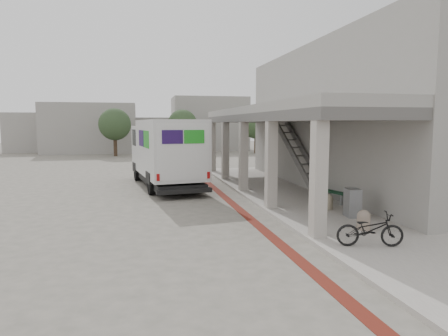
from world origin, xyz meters
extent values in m
plane|color=#605C53|center=(0.00, 0.00, 0.00)|extent=(120.00, 120.00, 0.00)
cube|color=#5F1C13|center=(1.00, 2.00, 0.01)|extent=(0.35, 40.00, 0.01)
cube|color=gray|center=(4.00, 0.00, 0.06)|extent=(4.40, 28.00, 0.12)
cube|color=gray|center=(7.35, 4.50, 3.50)|extent=(4.30, 17.00, 7.00)
cube|color=#555250|center=(3.60, 4.50, 3.50)|extent=(3.40, 16.90, 0.35)
cube|color=gray|center=(3.60, 4.50, 3.85)|extent=(3.40, 16.90, 0.35)
cube|color=gray|center=(-8.00, 34.00, 2.75)|extent=(10.00, 6.00, 5.50)
cube|color=gray|center=(-1.00, 38.00, 2.00)|extent=(8.00, 6.00, 4.00)
cube|color=gray|center=(6.00, 36.00, 3.25)|extent=(9.00, 6.00, 6.50)
cube|color=gray|center=(-14.00, 37.00, 2.25)|extent=(7.00, 5.00, 4.50)
cylinder|color=#38281C|center=(-5.00, 28.00, 1.20)|extent=(0.36, 0.36, 2.40)
sphere|color=#2A3C23|center=(-5.00, 28.00, 3.20)|extent=(3.20, 3.20, 3.20)
cylinder|color=#38281C|center=(2.00, 30.00, 1.20)|extent=(0.36, 0.36, 2.40)
sphere|color=#2A3C23|center=(2.00, 30.00, 3.20)|extent=(3.20, 3.20, 3.20)
cylinder|color=#38281C|center=(10.00, 29.00, 1.20)|extent=(0.36, 0.36, 2.40)
sphere|color=#2A3C23|center=(10.00, 29.00, 3.20)|extent=(3.20, 3.20, 3.20)
cube|color=black|center=(-1.33, 7.10, 0.42)|extent=(3.20, 7.61, 0.32)
cube|color=silver|center=(-1.20, 6.16, 2.06)|extent=(3.26, 5.78, 2.74)
cube|color=silver|center=(-1.70, 9.76, 1.90)|extent=(2.78, 2.33, 2.42)
cube|color=silver|center=(-1.85, 10.86, 1.00)|extent=(2.38, 0.94, 0.84)
cube|color=black|center=(-1.81, 10.60, 2.48)|extent=(2.37, 0.82, 1.11)
cube|color=black|center=(-0.81, 3.34, 0.37)|extent=(2.44, 0.59, 0.19)
cube|color=#25104A|center=(-2.56, 6.72, 2.53)|extent=(0.22, 1.46, 0.79)
cube|color=#1F8E20|center=(-2.34, 5.15, 2.53)|extent=(0.22, 1.46, 0.79)
cube|color=#25104A|center=(-1.29, 3.35, 2.69)|extent=(0.89, 0.15, 0.58)
cube|color=#1F8E20|center=(-0.35, 3.48, 2.69)|extent=(0.89, 0.15, 0.58)
cylinder|color=black|center=(-2.80, 9.66, 0.47)|extent=(0.42, 0.98, 0.95)
cylinder|color=black|center=(-0.61, 9.97, 0.47)|extent=(0.42, 0.98, 0.95)
cylinder|color=black|center=(-2.14, 4.86, 0.47)|extent=(0.42, 0.98, 0.95)
cylinder|color=black|center=(0.06, 5.16, 0.47)|extent=(0.42, 0.98, 0.95)
cube|color=slate|center=(5.04, 0.38, 0.32)|extent=(0.40, 0.20, 0.40)
cube|color=slate|center=(4.58, 1.87, 0.32)|extent=(0.40, 0.20, 0.40)
cube|color=#10321E|center=(4.67, 1.08, 0.54)|extent=(0.66, 1.83, 0.05)
cube|color=#10321E|center=(4.81, 1.12, 0.54)|extent=(0.66, 1.83, 0.05)
cube|color=#10321E|center=(4.95, 1.17, 0.54)|extent=(0.66, 1.83, 0.05)
cylinder|color=gray|center=(3.79, -3.05, 0.31)|extent=(0.39, 0.39, 0.39)
sphere|color=gray|center=(3.79, -3.05, 0.51)|extent=(0.39, 0.39, 0.39)
cylinder|color=gray|center=(4.04, -0.22, 0.31)|extent=(0.39, 0.39, 0.39)
sphere|color=gray|center=(4.04, -0.22, 0.51)|extent=(0.39, 0.39, 0.39)
cube|color=gray|center=(4.30, -1.51, 0.60)|extent=(0.51, 0.63, 0.96)
imported|color=black|center=(3.03, -4.58, 0.56)|extent=(1.78, 0.99, 0.88)
camera|label=1|loc=(-2.67, -13.49, 3.23)|focal=32.00mm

